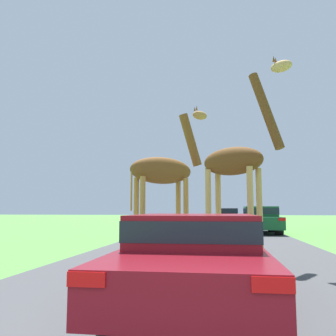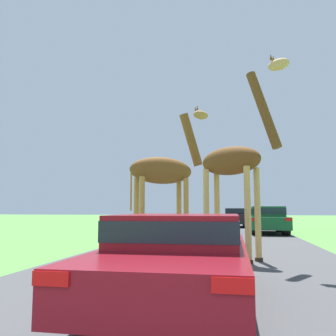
{
  "view_description": "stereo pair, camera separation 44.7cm",
  "coord_description": "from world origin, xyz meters",
  "px_view_note": "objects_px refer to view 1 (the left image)",
  "views": [
    {
      "loc": [
        0.39,
        -0.94,
        1.34
      ],
      "look_at": [
        -1.24,
        10.28,
        2.65
      ],
      "focal_mm": 38.0,
      "sensor_mm": 36.0,
      "label": 1
    },
    {
      "loc": [
        0.83,
        -0.86,
        1.34
      ],
      "look_at": [
        -1.24,
        10.28,
        2.65
      ],
      "focal_mm": 38.0,
      "sensor_mm": 36.0,
      "label": 2
    }
  ],
  "objects_px": {
    "giraffe_near_road": "(165,174)",
    "giraffe_companion": "(237,165)",
    "car_queue_left": "(260,219)",
    "car_queue_right": "(227,217)",
    "car_lead_maroon": "(195,253)"
  },
  "relations": [
    {
      "from": "giraffe_near_road",
      "to": "giraffe_companion",
      "type": "xyz_separation_m",
      "value": [
        2.22,
        -1.58,
        0.06
      ]
    },
    {
      "from": "car_queue_left",
      "to": "giraffe_companion",
      "type": "bearing_deg",
      "value": -99.09
    },
    {
      "from": "giraffe_companion",
      "to": "car_queue_right",
      "type": "relative_size",
      "value": 1.3
    },
    {
      "from": "car_lead_maroon",
      "to": "car_queue_left",
      "type": "height_order",
      "value": "car_queue_left"
    },
    {
      "from": "giraffe_near_road",
      "to": "car_queue_left",
      "type": "distance_m",
      "value": 10.48
    },
    {
      "from": "giraffe_companion",
      "to": "car_queue_right",
      "type": "bearing_deg",
      "value": -149.69
    },
    {
      "from": "car_queue_right",
      "to": "giraffe_near_road",
      "type": "bearing_deg",
      "value": -97.83
    },
    {
      "from": "car_queue_right",
      "to": "car_queue_left",
      "type": "distance_m",
      "value": 7.19
    },
    {
      "from": "giraffe_near_road",
      "to": "car_queue_right",
      "type": "xyz_separation_m",
      "value": [
        2.27,
        16.53,
        -1.73
      ]
    },
    {
      "from": "giraffe_near_road",
      "to": "giraffe_companion",
      "type": "relative_size",
      "value": 0.92
    },
    {
      "from": "giraffe_companion",
      "to": "car_queue_right",
      "type": "xyz_separation_m",
      "value": [
        0.06,
        18.11,
        -1.79
      ]
    },
    {
      "from": "giraffe_near_road",
      "to": "giraffe_companion",
      "type": "height_order",
      "value": "giraffe_companion"
    },
    {
      "from": "car_lead_maroon",
      "to": "car_queue_right",
      "type": "distance_m",
      "value": 22.41
    },
    {
      "from": "giraffe_companion",
      "to": "car_lead_maroon",
      "type": "bearing_deg",
      "value": 19.13
    },
    {
      "from": "giraffe_companion",
      "to": "car_lead_maroon",
      "type": "xyz_separation_m",
      "value": [
        -0.86,
        -4.28,
        -1.85
      ]
    }
  ]
}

